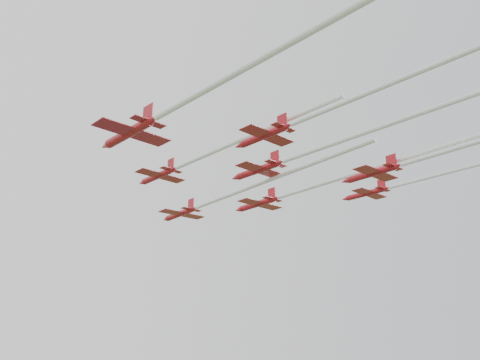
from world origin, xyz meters
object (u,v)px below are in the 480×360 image
jet_lead (217,200)px  jet_row4_left (371,92)px  jet_row3_mid (319,149)px  jet_row3_right (445,173)px  jet_row3_left (227,78)px  jet_row4_right (458,148)px  jet_row2_left (191,161)px  jet_row2_right (325,183)px

jet_lead → jet_row4_left: size_ratio=0.91×
jet_row3_mid → jet_row3_right: jet_row3_right is taller
jet_row3_left → jet_row3_mid: 25.19m
jet_row3_mid → jet_row4_right: jet_row3_mid is taller
jet_lead → jet_row2_left: bearing=-140.6°
jet_row3_left → jet_lead: bearing=50.8°
jet_row3_right → jet_row4_left: size_ratio=1.00×
jet_row3_left → jet_row4_left: 15.52m
jet_row3_left → jet_row3_right: bearing=2.8°
jet_lead → jet_row3_left: bearing=-125.2°
jet_row3_right → jet_lead: bearing=126.0°
jet_row4_right → jet_row2_right: bearing=87.2°
jet_row2_right → jet_row3_mid: jet_row2_right is taller
jet_row2_right → jet_row4_right: (4.72, -23.77, -1.26)m
jet_lead → jet_row2_right: (14.12, -13.10, 1.51)m
jet_row3_mid → jet_row3_right: 27.51m
jet_row3_left → jet_row3_right: 51.09m
jet_lead → jet_row3_right: (30.50, -24.53, 2.48)m
jet_row2_right → jet_lead: bearing=123.9°
jet_row2_left → jet_row3_mid: bearing=-61.8°
jet_row3_left → jet_row3_right: (48.61, 15.44, 3.01)m
jet_row2_left → jet_row4_left: bearing=-92.3°
jet_lead → jet_row3_left: jet_lead is taller
jet_row2_right → jet_row4_right: jet_row2_right is taller
jet_row3_right → jet_row4_right: 17.12m
jet_row3_mid → jet_row4_right: (15.73, -10.42, -0.58)m
jet_row3_left → jet_row4_left: jet_row3_left is taller
jet_row3_left → jet_row2_left: bearing=59.2°
jet_row2_right → jet_row3_mid: (-11.02, -13.35, -0.68)m
jet_row2_left → jet_row2_right: 24.22m
jet_row3_mid → jet_row4_right: size_ratio=0.92×
jet_row2_right → jet_row4_left: 35.83m
jet_row3_mid → jet_row2_left: bearing=117.1°
jet_row2_left → jet_row4_right: bearing=-54.9°
jet_row4_left → jet_row3_left: bearing=148.3°
jet_row3_mid → jet_lead: bearing=81.3°
jet_row4_right → jet_row2_left: bearing=125.4°
jet_row2_left → jet_row3_mid: (13.19, -14.37, -0.62)m
jet_row2_left → jet_row4_right: jet_row2_left is taller
jet_row3_left → jet_row4_right: (36.95, 3.10, 0.78)m
jet_row4_left → jet_row4_right: 23.33m
jet_lead → jet_row3_right: jet_row3_right is taller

